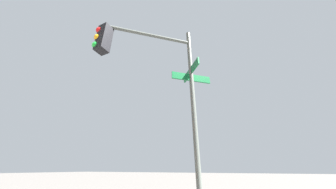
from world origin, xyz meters
TOP-DOWN VIEW (x-y plane):
  - traffic_signal_near at (-6.27, -6.39)m, footprint 2.42×2.13m

SIDE VIEW (x-z plane):
  - traffic_signal_near at x=-6.27m, z-range 1.01..6.05m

